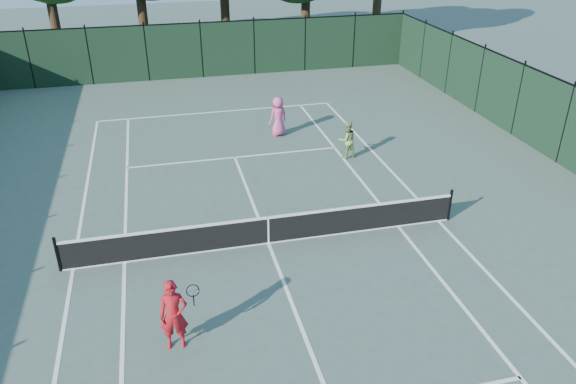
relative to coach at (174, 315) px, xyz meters
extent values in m
plane|color=#48574D|center=(2.90, 3.68, -0.87)|extent=(90.00, 90.00, 0.00)
cube|color=white|center=(-2.59, 3.68, -0.87)|extent=(0.10, 23.77, 0.01)
cube|color=white|center=(8.38, 3.68, -0.87)|extent=(0.10, 23.77, 0.01)
cube|color=white|center=(-1.22, 3.68, -0.87)|extent=(0.10, 23.77, 0.01)
cube|color=white|center=(7.01, 3.68, -0.87)|extent=(0.10, 23.77, 0.01)
cube|color=white|center=(2.90, 15.56, -0.87)|extent=(10.97, 0.10, 0.01)
cube|color=white|center=(2.90, 10.08, -0.87)|extent=(8.23, 0.10, 0.01)
cube|color=white|center=(2.90, 3.68, -0.87)|extent=(0.10, 12.80, 0.01)
cube|color=black|center=(2.90, 3.68, -0.42)|extent=(11.60, 0.03, 0.85)
cube|color=white|center=(2.90, 3.68, 0.00)|extent=(11.60, 0.05, 0.07)
cube|color=white|center=(2.90, 3.68, -0.85)|extent=(11.60, 0.05, 0.04)
cube|color=white|center=(2.90, 3.68, -0.42)|extent=(0.05, 0.04, 0.91)
cylinder|color=black|center=(-2.90, 3.68, -0.34)|extent=(0.09, 0.09, 1.06)
cylinder|color=black|center=(8.70, 3.68, -0.34)|extent=(0.09, 0.09, 1.06)
cube|color=black|center=(2.90, 21.68, 0.63)|extent=(24.00, 0.05, 3.00)
cylinder|color=black|center=(-5.10, 25.68, 1.53)|extent=(0.56, 0.56, 4.80)
cylinder|color=black|center=(-0.10, 25.48, 1.28)|extent=(0.56, 0.56, 4.30)
cylinder|color=black|center=(4.90, 25.98, 1.63)|extent=(0.56, 0.56, 5.00)
cylinder|color=black|center=(9.90, 25.28, 1.43)|extent=(0.56, 0.56, 4.60)
cylinder|color=black|center=(14.90, 25.78, 1.33)|extent=(0.56, 0.56, 4.40)
imported|color=#B2141C|center=(0.00, 0.00, 0.00)|extent=(0.66, 0.46, 1.74)
cylinder|color=black|center=(0.47, 0.32, 0.08)|extent=(0.03, 0.03, 0.30)
torus|color=black|center=(0.47, 0.32, 0.35)|extent=(0.30, 0.10, 0.30)
imported|color=#D94C86|center=(5.09, 11.97, -0.03)|extent=(0.97, 0.81, 1.69)
imported|color=#87A753|center=(7.16, 9.06, -0.13)|extent=(0.80, 0.67, 1.49)
sphere|color=yellow|center=(0.49, 0.25, -0.84)|extent=(0.07, 0.07, 0.07)
camera|label=1|loc=(0.15, -10.02, 8.13)|focal=35.00mm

